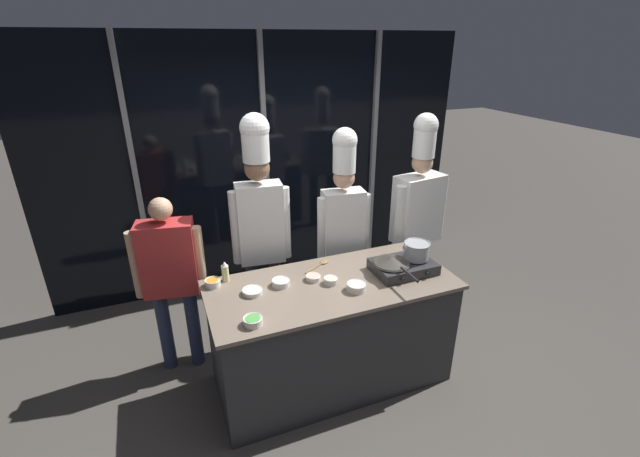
{
  "coord_description": "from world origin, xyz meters",
  "views": [
    {
      "loc": [
        -1.12,
        -2.56,
        2.61
      ],
      "look_at": [
        0.0,
        0.25,
        1.27
      ],
      "focal_mm": 24.0,
      "sensor_mm": 36.0,
      "label": 1
    }
  ],
  "objects_px": {
    "prep_bowl_garlic": "(356,286)",
    "serving_spoon_slotted": "(322,263)",
    "prep_bowl_shrimp": "(313,277)",
    "prep_bowl_chicken": "(330,280)",
    "prep_bowl_scallions": "(253,321)",
    "frying_pan": "(392,261)",
    "prep_bowl_carrots": "(213,282)",
    "squeeze_bottle_oil": "(225,272)",
    "prep_bowl_rice": "(252,291)",
    "stock_pot": "(416,250)",
    "prep_bowl_onion": "(281,282)",
    "chef_head": "(260,214)",
    "chef_sous": "(343,217)",
    "portable_stove": "(403,266)",
    "person_guest": "(170,271)",
    "chef_line": "(418,208)"
  },
  "relations": [
    {
      "from": "prep_bowl_onion",
      "to": "serving_spoon_slotted",
      "type": "bearing_deg",
      "value": 25.4
    },
    {
      "from": "portable_stove",
      "to": "prep_bowl_onion",
      "type": "distance_m",
      "value": 0.98
    },
    {
      "from": "prep_bowl_rice",
      "to": "serving_spoon_slotted",
      "type": "relative_size",
      "value": 0.57
    },
    {
      "from": "frying_pan",
      "to": "stock_pot",
      "type": "distance_m",
      "value": 0.23
    },
    {
      "from": "prep_bowl_scallions",
      "to": "frying_pan",
      "type": "bearing_deg",
      "value": 11.41
    },
    {
      "from": "prep_bowl_onion",
      "to": "chef_head",
      "type": "xyz_separation_m",
      "value": [
        0.01,
        0.57,
        0.33
      ]
    },
    {
      "from": "person_guest",
      "to": "prep_bowl_shrimp",
      "type": "bearing_deg",
      "value": 162.64
    },
    {
      "from": "prep_bowl_chicken",
      "to": "chef_head",
      "type": "height_order",
      "value": "chef_head"
    },
    {
      "from": "squeeze_bottle_oil",
      "to": "chef_head",
      "type": "height_order",
      "value": "chef_head"
    },
    {
      "from": "stock_pot",
      "to": "chef_head",
      "type": "relative_size",
      "value": 0.11
    },
    {
      "from": "chef_head",
      "to": "chef_sous",
      "type": "distance_m",
      "value": 0.75
    },
    {
      "from": "frying_pan",
      "to": "chef_head",
      "type": "height_order",
      "value": "chef_head"
    },
    {
      "from": "prep_bowl_chicken",
      "to": "frying_pan",
      "type": "bearing_deg",
      "value": -6.11
    },
    {
      "from": "frying_pan",
      "to": "stock_pot",
      "type": "bearing_deg",
      "value": 1.25
    },
    {
      "from": "prep_bowl_chicken",
      "to": "chef_head",
      "type": "bearing_deg",
      "value": 117.35
    },
    {
      "from": "prep_bowl_chicken",
      "to": "prep_bowl_scallions",
      "type": "bearing_deg",
      "value": -156.67
    },
    {
      "from": "prep_bowl_onion",
      "to": "chef_head",
      "type": "height_order",
      "value": "chef_head"
    },
    {
      "from": "chef_line",
      "to": "chef_head",
      "type": "bearing_deg",
      "value": -11.18
    },
    {
      "from": "portable_stove",
      "to": "prep_bowl_chicken",
      "type": "distance_m",
      "value": 0.61
    },
    {
      "from": "prep_bowl_onion",
      "to": "person_guest",
      "type": "bearing_deg",
      "value": 145.57
    },
    {
      "from": "portable_stove",
      "to": "chef_line",
      "type": "bearing_deg",
      "value": 49.84
    },
    {
      "from": "prep_bowl_carrots",
      "to": "person_guest",
      "type": "relative_size",
      "value": 0.08
    },
    {
      "from": "prep_bowl_scallions",
      "to": "portable_stove",
      "type": "bearing_deg",
      "value": 10.64
    },
    {
      "from": "stock_pot",
      "to": "prep_bowl_scallions",
      "type": "distance_m",
      "value": 1.41
    },
    {
      "from": "prep_bowl_shrimp",
      "to": "chef_line",
      "type": "relative_size",
      "value": 0.06
    },
    {
      "from": "prep_bowl_rice",
      "to": "portable_stove",
      "type": "bearing_deg",
      "value": -6.0
    },
    {
      "from": "prep_bowl_chicken",
      "to": "chef_line",
      "type": "bearing_deg",
      "value": 27.91
    },
    {
      "from": "prep_bowl_scallions",
      "to": "serving_spoon_slotted",
      "type": "distance_m",
      "value": 0.93
    },
    {
      "from": "frying_pan",
      "to": "person_guest",
      "type": "xyz_separation_m",
      "value": [
        -1.61,
        0.68,
        -0.11
      ]
    },
    {
      "from": "frying_pan",
      "to": "prep_bowl_carrots",
      "type": "distance_m",
      "value": 1.37
    },
    {
      "from": "squeeze_bottle_oil",
      "to": "prep_bowl_shrimp",
      "type": "distance_m",
      "value": 0.67
    },
    {
      "from": "person_guest",
      "to": "chef_head",
      "type": "xyz_separation_m",
      "value": [
        0.76,
        0.06,
        0.35
      ]
    },
    {
      "from": "prep_bowl_scallions",
      "to": "chef_sous",
      "type": "height_order",
      "value": "chef_sous"
    },
    {
      "from": "prep_bowl_garlic",
      "to": "chef_sous",
      "type": "xyz_separation_m",
      "value": [
        0.25,
        0.79,
        0.21
      ]
    },
    {
      "from": "prep_bowl_shrimp",
      "to": "serving_spoon_slotted",
      "type": "relative_size",
      "value": 0.44
    },
    {
      "from": "frying_pan",
      "to": "serving_spoon_slotted",
      "type": "distance_m",
      "value": 0.58
    },
    {
      "from": "prep_bowl_onion",
      "to": "prep_bowl_scallions",
      "type": "distance_m",
      "value": 0.5
    },
    {
      "from": "prep_bowl_garlic",
      "to": "prep_bowl_onion",
      "type": "relative_size",
      "value": 1.06
    },
    {
      "from": "squeeze_bottle_oil",
      "to": "prep_bowl_chicken",
      "type": "height_order",
      "value": "squeeze_bottle_oil"
    },
    {
      "from": "prep_bowl_garlic",
      "to": "serving_spoon_slotted",
      "type": "relative_size",
      "value": 0.54
    },
    {
      "from": "frying_pan",
      "to": "prep_bowl_garlic",
      "type": "height_order",
      "value": "frying_pan"
    },
    {
      "from": "portable_stove",
      "to": "prep_bowl_carrots",
      "type": "relative_size",
      "value": 4.08
    },
    {
      "from": "prep_bowl_shrimp",
      "to": "serving_spoon_slotted",
      "type": "height_order",
      "value": "prep_bowl_shrimp"
    },
    {
      "from": "prep_bowl_chicken",
      "to": "prep_bowl_carrots",
      "type": "relative_size",
      "value": 0.9
    },
    {
      "from": "prep_bowl_garlic",
      "to": "prep_bowl_onion",
      "type": "xyz_separation_m",
      "value": [
        -0.49,
        0.27,
        -0.0
      ]
    },
    {
      "from": "squeeze_bottle_oil",
      "to": "prep_bowl_rice",
      "type": "relative_size",
      "value": 1.1
    },
    {
      "from": "squeeze_bottle_oil",
      "to": "prep_bowl_garlic",
      "type": "height_order",
      "value": "squeeze_bottle_oil"
    },
    {
      "from": "stock_pot",
      "to": "prep_bowl_carrots",
      "type": "distance_m",
      "value": 1.59
    },
    {
      "from": "prep_bowl_rice",
      "to": "prep_bowl_chicken",
      "type": "bearing_deg",
      "value": -7.48
    },
    {
      "from": "stock_pot",
      "to": "prep_bowl_chicken",
      "type": "height_order",
      "value": "stock_pot"
    }
  ]
}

